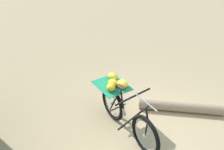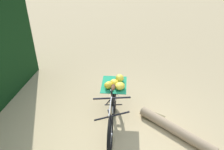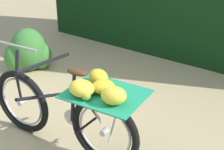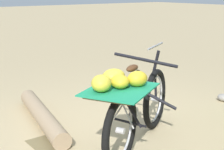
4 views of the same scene
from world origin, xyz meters
name	(u,v)px [view 3 (image 3 of 4)]	position (x,y,z in m)	size (l,w,h in m)	color
ground_plane	(48,142)	(0.00, 0.00, 0.00)	(60.00, 60.00, 0.00)	tan
bicycle	(69,109)	(0.17, -0.25, 0.50)	(1.10, 1.71, 1.03)	black
shrub_cluster	(28,52)	(0.43, 1.86, 0.30)	(0.71, 0.49, 0.68)	#387533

